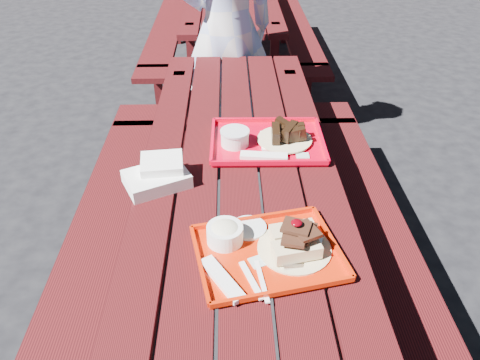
% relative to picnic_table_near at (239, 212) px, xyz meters
% --- Properties ---
extents(ground, '(60.00, 60.00, 0.00)m').
position_rel_picnic_table_near_xyz_m(ground, '(0.00, 0.00, -0.56)').
color(ground, black).
rests_on(ground, ground).
extents(picnic_table_near, '(1.41, 2.40, 0.75)m').
position_rel_picnic_table_near_xyz_m(picnic_table_near, '(0.00, 0.00, 0.00)').
color(picnic_table_near, '#430D0E').
rests_on(picnic_table_near, ground).
extents(picnic_table_far, '(1.41, 2.40, 0.75)m').
position_rel_picnic_table_near_xyz_m(picnic_table_far, '(0.00, 2.80, 0.00)').
color(picnic_table_far, '#430D0E').
rests_on(picnic_table_far, ground).
extents(near_tray, '(0.47, 0.40, 0.13)m').
position_rel_picnic_table_near_xyz_m(near_tray, '(0.07, -0.43, 0.22)').
color(near_tray, red).
rests_on(near_tray, picnic_table_near).
extents(far_tray, '(0.46, 0.36, 0.08)m').
position_rel_picnic_table_near_xyz_m(far_tray, '(0.11, 0.19, 0.21)').
color(far_tray, red).
rests_on(far_tray, picnic_table_near).
extents(white_cloth, '(0.26, 0.24, 0.09)m').
position_rel_picnic_table_near_xyz_m(white_cloth, '(-0.29, -0.06, 0.23)').
color(white_cloth, white).
rests_on(white_cloth, picnic_table_near).
extents(person, '(0.73, 0.61, 1.72)m').
position_rel_picnic_table_near_xyz_m(person, '(-0.04, 1.34, 0.30)').
color(person, '#A5B5E6').
rests_on(person, ground).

